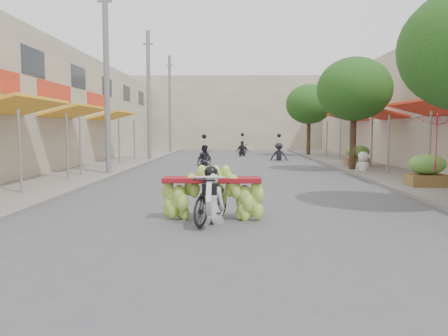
% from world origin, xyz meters
% --- Properties ---
extents(ground, '(120.00, 120.00, 0.00)m').
position_xyz_m(ground, '(0.00, 0.00, 0.00)').
color(ground, '#515156').
rests_on(ground, ground).
extents(sidewalk_left, '(4.00, 60.00, 0.12)m').
position_xyz_m(sidewalk_left, '(-7.00, 15.00, 0.06)').
color(sidewalk_left, gray).
rests_on(sidewalk_left, ground).
extents(sidewalk_right, '(4.00, 60.00, 0.12)m').
position_xyz_m(sidewalk_right, '(7.00, 15.00, 0.06)').
color(sidewalk_right, gray).
rests_on(sidewalk_right, ground).
extents(far_building, '(20.00, 6.00, 7.00)m').
position_xyz_m(far_building, '(0.00, 38.00, 3.50)').
color(far_building, '#B5A88F').
rests_on(far_building, ground).
extents(utility_pole_mid, '(0.60, 0.24, 8.00)m').
position_xyz_m(utility_pole_mid, '(-5.40, 12.00, 4.03)').
color(utility_pole_mid, slate).
rests_on(utility_pole_mid, ground).
extents(utility_pole_far, '(0.60, 0.24, 8.00)m').
position_xyz_m(utility_pole_far, '(-5.40, 21.00, 4.03)').
color(utility_pole_far, slate).
rests_on(utility_pole_far, ground).
extents(utility_pole_back, '(0.60, 0.24, 8.00)m').
position_xyz_m(utility_pole_back, '(-5.40, 30.00, 4.03)').
color(utility_pole_back, slate).
rests_on(utility_pole_back, ground).
extents(street_tree_mid, '(3.40, 3.40, 5.25)m').
position_xyz_m(street_tree_mid, '(5.40, 14.00, 3.78)').
color(street_tree_mid, '#3A2719').
rests_on(street_tree_mid, ground).
extents(street_tree_far, '(3.40, 3.40, 5.25)m').
position_xyz_m(street_tree_far, '(5.40, 26.00, 3.78)').
color(street_tree_far, '#3A2719').
rests_on(street_tree_far, ground).
extents(produce_crate_mid, '(1.20, 0.88, 1.16)m').
position_xyz_m(produce_crate_mid, '(6.20, 8.00, 0.71)').
color(produce_crate_mid, brown).
rests_on(produce_crate_mid, ground).
extents(produce_crate_far, '(1.20, 0.88, 1.16)m').
position_xyz_m(produce_crate_far, '(6.20, 16.00, 0.71)').
color(produce_crate_far, brown).
rests_on(produce_crate_far, ground).
extents(banana_motorbike, '(2.20, 1.89, 2.03)m').
position_xyz_m(banana_motorbike, '(-0.57, 2.86, 0.68)').
color(banana_motorbike, black).
rests_on(banana_motorbike, ground).
extents(market_umbrella, '(2.37, 2.37, 1.81)m').
position_xyz_m(market_umbrella, '(5.95, 6.80, 2.50)').
color(market_umbrella, '#A51632').
rests_on(market_umbrella, ground).
extents(pedestrian, '(0.94, 0.70, 1.71)m').
position_xyz_m(pedestrian, '(5.70, 13.37, 0.97)').
color(pedestrian, white).
rests_on(pedestrian, ground).
extents(bg_motorbike_a, '(1.09, 1.63, 1.95)m').
position_xyz_m(bg_motorbike_a, '(-1.71, 17.39, 0.76)').
color(bg_motorbike_a, black).
rests_on(bg_motorbike_a, ground).
extents(bg_motorbike_b, '(1.14, 1.83, 1.95)m').
position_xyz_m(bg_motorbike_b, '(2.75, 21.34, 0.84)').
color(bg_motorbike_b, black).
rests_on(bg_motorbike_b, ground).
extents(bg_motorbike_c, '(1.09, 1.70, 1.95)m').
position_xyz_m(bg_motorbike_c, '(0.53, 25.83, 0.80)').
color(bg_motorbike_c, black).
rests_on(bg_motorbike_c, ground).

